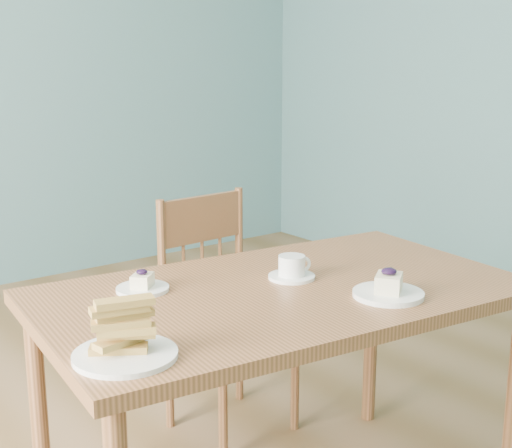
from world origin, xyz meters
name	(u,v)px	position (x,y,z in m)	size (l,w,h in m)	color
room	(150,31)	(0.00, 0.00, 1.35)	(5.01, 5.01, 2.71)	olive
dining_table	(282,312)	(0.29, -0.14, 0.62)	(1.36, 0.88, 0.69)	#965C39
dining_chair	(224,312)	(0.48, 0.39, 0.42)	(0.40, 0.38, 0.83)	#965C39
cheesecake_plate_near	(388,289)	(0.46, -0.37, 0.71)	(0.18, 0.18, 0.08)	white
cheesecake_plate_far	(142,285)	(-0.01, 0.06, 0.70)	(0.14, 0.14, 0.06)	white
coffee_cup	(292,269)	(0.37, -0.10, 0.72)	(0.13, 0.13, 0.07)	white
biscotti_plate	(124,337)	(-0.25, -0.30, 0.73)	(0.22, 0.22, 0.13)	white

